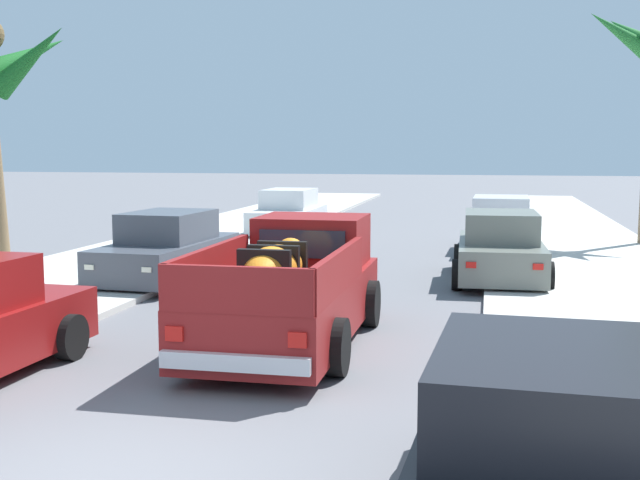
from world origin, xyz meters
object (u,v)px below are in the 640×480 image
(car_left_mid, at_px, (167,249))
(car_left_far, at_px, (289,214))
(car_right_mid, at_px, (500,226))
(pickup_truck, at_px, (292,290))
(car_right_far, at_px, (500,249))
(car_left_near, at_px, (543,457))

(car_left_mid, distance_m, car_left_far, 9.63)
(car_right_mid, height_order, car_left_far, same)
(car_left_far, bearing_deg, pickup_truck, -75.63)
(pickup_truck, relative_size, car_left_mid, 1.20)
(car_left_mid, relative_size, car_right_mid, 1.01)
(pickup_truck, bearing_deg, car_right_far, 63.88)
(pickup_truck, height_order, car_right_far, pickup_truck)
(car_left_near, bearing_deg, car_left_mid, 124.76)
(pickup_truck, relative_size, car_left_near, 1.20)
(car_right_far, bearing_deg, pickup_truck, -116.12)
(pickup_truck, height_order, car_left_far, pickup_truck)
(car_left_mid, bearing_deg, car_right_mid, 44.06)
(pickup_truck, xyz_separation_m, car_right_far, (3.12, 6.37, -0.10))
(car_left_near, xyz_separation_m, car_right_far, (-0.15, 12.04, 0.00))
(car_left_near, bearing_deg, car_right_far, 90.70)
(car_left_far, bearing_deg, car_right_far, -49.72)
(car_left_near, height_order, car_left_far, same)
(car_left_mid, distance_m, car_right_far, 7.29)
(car_left_far, distance_m, car_right_far, 10.54)
(pickup_truck, height_order, car_left_near, pickup_truck)
(car_right_mid, xyz_separation_m, car_left_far, (-6.89, 2.67, 0.00))
(car_left_far, xyz_separation_m, car_right_far, (6.81, -8.04, 0.00))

